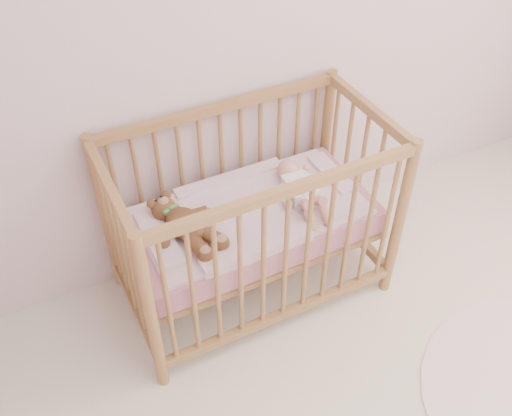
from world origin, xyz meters
TOP-DOWN VIEW (x-y plane):
  - wall_back at (0.00, 2.00)m, footprint 4.00×0.02m
  - crib at (-0.40, 1.60)m, footprint 1.36×0.76m
  - mattress at (-0.40, 1.60)m, footprint 1.22×0.62m
  - blanket at (-0.40, 1.60)m, footprint 1.10×0.58m
  - baby at (-0.13, 1.58)m, footprint 0.30×0.53m
  - teddy_bear at (-0.75, 1.58)m, footprint 0.48×0.57m

SIDE VIEW (x-z plane):
  - mattress at x=-0.40m, z-range 0.42..0.55m
  - crib at x=-0.40m, z-range 0.00..1.00m
  - blanket at x=-0.40m, z-range 0.53..0.59m
  - baby at x=-0.13m, z-range 0.57..0.70m
  - teddy_bear at x=-0.75m, z-range 0.58..0.71m
  - wall_back at x=0.00m, z-range 0.00..2.70m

